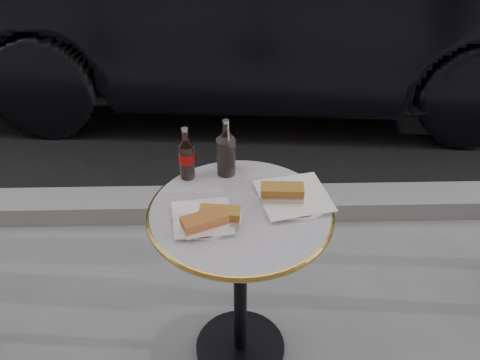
{
  "coord_description": "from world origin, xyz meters",
  "views": [
    {
      "loc": [
        -0.04,
        -1.38,
        1.84
      ],
      "look_at": [
        0.0,
        0.05,
        0.82
      ],
      "focal_mm": 40.0,
      "sensor_mm": 36.0,
      "label": 1
    }
  ],
  "objects_px": {
    "plate_right": "(293,198)",
    "cola_bottle_left": "(186,153)",
    "plate_left": "(202,219)",
    "cola_glass": "(226,157)",
    "bistro_table": "(240,287)",
    "cola_bottle_right": "(226,144)"
  },
  "relations": [
    {
      "from": "cola_glass",
      "to": "bistro_table",
      "type": "bearing_deg",
      "value": -78.15
    },
    {
      "from": "plate_left",
      "to": "cola_bottle_left",
      "type": "bearing_deg",
      "value": 103.77
    },
    {
      "from": "plate_right",
      "to": "cola_glass",
      "type": "height_order",
      "value": "cola_glass"
    },
    {
      "from": "plate_left",
      "to": "plate_right",
      "type": "relative_size",
      "value": 0.83
    },
    {
      "from": "bistro_table",
      "to": "plate_left",
      "type": "distance_m",
      "value": 0.39
    },
    {
      "from": "bistro_table",
      "to": "cola_bottle_right",
      "type": "distance_m",
      "value": 0.53
    },
    {
      "from": "bistro_table",
      "to": "plate_left",
      "type": "relative_size",
      "value": 3.65
    },
    {
      "from": "cola_bottle_left",
      "to": "cola_glass",
      "type": "height_order",
      "value": "cola_bottle_left"
    },
    {
      "from": "plate_right",
      "to": "cola_bottle_left",
      "type": "relative_size",
      "value": 1.2
    },
    {
      "from": "cola_bottle_left",
      "to": "cola_glass",
      "type": "distance_m",
      "value": 0.14
    },
    {
      "from": "bistro_table",
      "to": "cola_bottle_right",
      "type": "height_order",
      "value": "cola_bottle_right"
    },
    {
      "from": "plate_right",
      "to": "cola_bottle_right",
      "type": "relative_size",
      "value": 1.21
    },
    {
      "from": "plate_left",
      "to": "plate_right",
      "type": "bearing_deg",
      "value": 19.2
    },
    {
      "from": "bistro_table",
      "to": "cola_glass",
      "type": "xyz_separation_m",
      "value": [
        -0.05,
        0.22,
        0.44
      ]
    },
    {
      "from": "cola_bottle_left",
      "to": "cola_glass",
      "type": "bearing_deg",
      "value": 8.43
    },
    {
      "from": "bistro_table",
      "to": "plate_right",
      "type": "xyz_separation_m",
      "value": [
        0.18,
        0.06,
        0.37
      ]
    },
    {
      "from": "cola_bottle_left",
      "to": "cola_glass",
      "type": "relative_size",
      "value": 1.41
    },
    {
      "from": "plate_left",
      "to": "cola_glass",
      "type": "distance_m",
      "value": 0.29
    },
    {
      "from": "bistro_table",
      "to": "cola_bottle_left",
      "type": "height_order",
      "value": "cola_bottle_left"
    },
    {
      "from": "plate_left",
      "to": "cola_bottle_left",
      "type": "relative_size",
      "value": 1.0
    },
    {
      "from": "cola_bottle_left",
      "to": "cola_glass",
      "type": "xyz_separation_m",
      "value": [
        0.14,
        0.02,
        -0.03
      ]
    },
    {
      "from": "bistro_table",
      "to": "plate_left",
      "type": "height_order",
      "value": "plate_left"
    }
  ]
}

